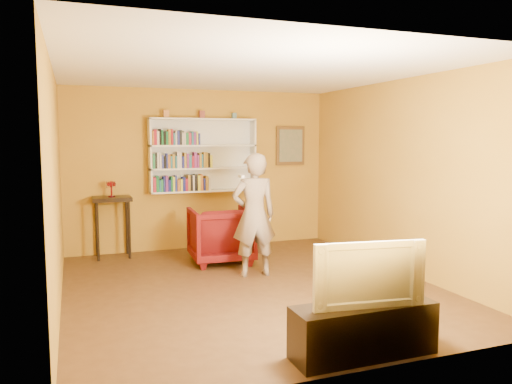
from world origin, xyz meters
The scene contains 16 objects.
room_shell centered at (0.00, 0.00, 1.02)m, with size 5.30×5.80×2.88m.
bookshelf centered at (0.00, 2.41, 1.59)m, with size 1.80×0.29×1.23m.
books_row_lower centered at (-0.37, 2.30, 1.13)m, with size 0.95×0.19×0.27m.
books_row_middle centered at (-0.36, 2.30, 1.51)m, with size 0.98×0.19×0.27m.
books_row_upper centered at (-0.49, 2.30, 1.89)m, with size 0.78×0.18×0.26m.
ornament_left centered at (-0.61, 2.35, 2.28)m, with size 0.09×0.09×0.12m, color #C37637.
ornament_centre centered at (-0.02, 2.35, 2.28)m, with size 0.09×0.09×0.12m, color brown.
ornament_right centered at (0.55, 2.35, 2.26)m, with size 0.07×0.07×0.10m, color slate.
framed_painting centered at (1.65, 2.46, 1.75)m, with size 0.55×0.05×0.70m.
console_table centered at (-1.51, 2.25, 0.80)m, with size 0.59×0.45×0.97m.
ruby_lustre centered at (-1.51, 2.25, 1.15)m, with size 0.15×0.15×0.25m.
armchair centered at (0.01, 1.35, 0.42)m, with size 0.90×0.93×0.84m, color #49050A.
person centered at (0.22, 0.48, 0.84)m, with size 0.61×0.40×1.68m, color #7F6D5D.
game_remote centered at (-0.03, 0.27, 1.39)m, with size 0.04×0.15×0.04m, color white.
tv_cabinet centered at (0.24, -2.25, 0.23)m, with size 1.28×0.38×0.46m, color black.
television centered at (0.24, -2.25, 0.74)m, with size 0.99×0.13×0.57m, color black.
Camera 1 is at (-2.07, -5.83, 1.88)m, focal length 35.00 mm.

